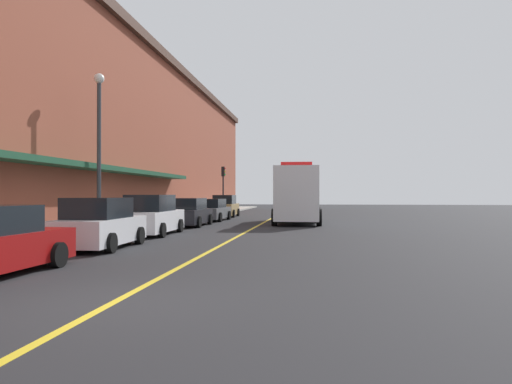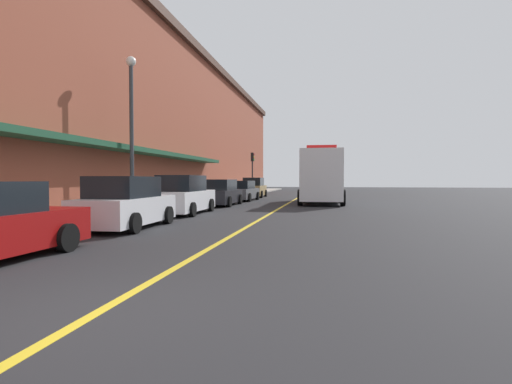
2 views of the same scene
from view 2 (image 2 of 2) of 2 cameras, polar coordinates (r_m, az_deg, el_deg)
The scene contains 14 objects.
ground_plane at distance 29.52m, azimuth 5.21°, elevation -1.34°, with size 112.00×112.00×0.00m, color #232326.
sidewalk_left at distance 30.73m, azimuth -6.38°, elevation -1.08°, with size 2.40×70.00×0.15m, color #9E9B93.
lane_center_stripe at distance 29.52m, azimuth 5.21°, elevation -1.33°, with size 0.16×70.00×0.01m, color gold.
brick_building_left at distance 32.71m, azimuth -18.50°, elevation 9.45°, with size 12.28×64.00×12.02m.
parked_car_1 at distance 13.86m, azimuth -18.21°, elevation -1.65°, with size 2.14×4.49×1.72m.
parked_car_2 at distance 18.94m, azimuth -10.44°, elevation -0.55°, with size 2.11×4.88×1.82m.
parked_car_3 at distance 24.70m, azimuth -5.22°, elevation -0.17°, with size 2.12×4.81×1.63m.
parked_car_4 at distance 30.22m, azimuth -2.08°, elevation 0.12°, with size 2.09×4.89×1.53m.
parked_car_5 at distance 36.01m, azimuth -0.30°, elevation 0.57°, with size 2.07×4.59×1.79m.
box_truck at distance 27.57m, azimuth 9.43°, elevation 2.10°, with size 3.03×8.44×3.71m.
parking_meter_0 at distance 26.84m, azimuth -7.01°, elevation 0.61°, with size 0.14×0.18×1.33m.
parking_meter_1 at distance 24.54m, azimuth -8.72°, elevation 0.49°, with size 0.14×0.18×1.33m.
street_lamp_left at distance 18.75m, azimuth -17.54°, elevation 10.25°, with size 0.44×0.44×6.94m.
traffic_light_near at distance 41.81m, azimuth -0.51°, elevation 3.92°, with size 0.38×0.36×4.30m.
Camera 2 is at (2.77, -4.35, 1.62)m, focal length 27.71 mm.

